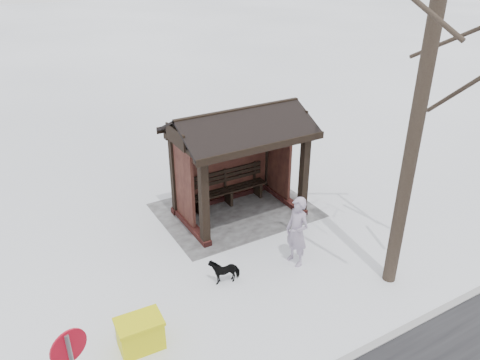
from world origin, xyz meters
name	(u,v)px	position (x,y,z in m)	size (l,w,h in m)	color
ground	(239,213)	(0.00, 0.00, 0.00)	(120.00, 120.00, 0.00)	white
kerb	(383,341)	(0.00, 5.50, 0.01)	(120.00, 0.15, 0.06)	gray
trampled_patch	(236,210)	(0.00, -0.20, 0.01)	(4.20, 3.20, 0.02)	gray
bus_shelter	(236,140)	(0.00, -0.16, 2.17)	(3.60, 2.40, 3.09)	#3C1715
pedestrian	(297,232)	(-0.02, 2.64, 0.87)	(0.63, 0.41, 1.73)	#988AA2
dog	(224,270)	(1.75, 2.37, 0.29)	(0.31, 0.68, 0.57)	black
grit_bin	(140,333)	(4.04, 3.32, 0.33)	(0.87, 0.62, 0.65)	#CAC70B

